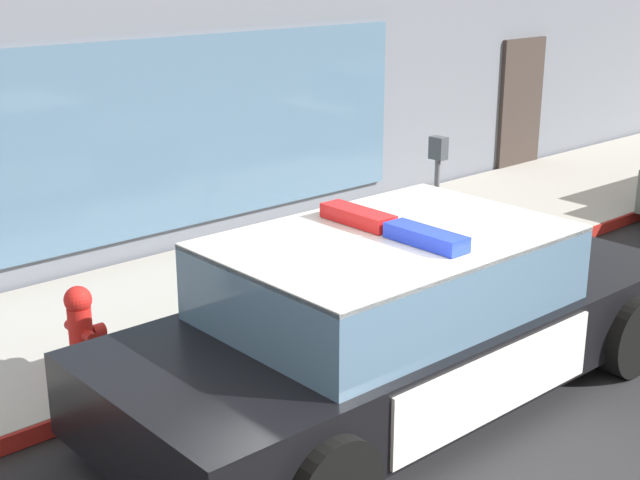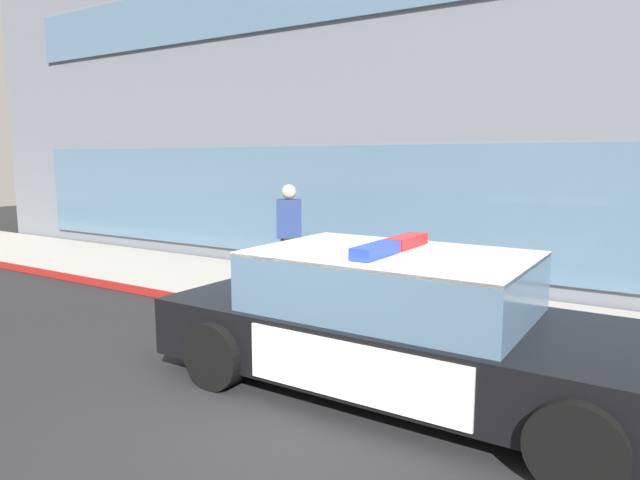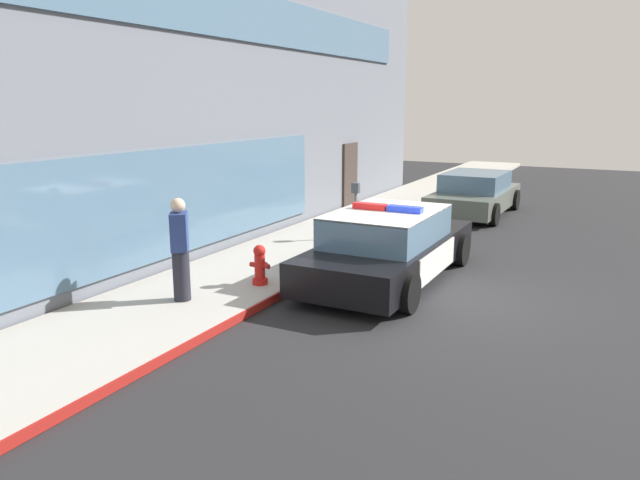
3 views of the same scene
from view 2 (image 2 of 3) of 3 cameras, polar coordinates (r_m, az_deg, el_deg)
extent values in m
plane|color=#262628|center=(5.22, -4.78, -17.60)|extent=(48.00, 48.00, 0.00)
cube|color=#B2ADA3|center=(8.31, 11.13, -7.21)|extent=(48.00, 2.64, 0.15)
cube|color=maroon|center=(7.13, 7.18, -9.74)|extent=(28.80, 0.04, 0.14)
cube|color=slate|center=(14.47, 20.81, 13.15)|extent=(25.73, 10.47, 7.25)
cube|color=slate|center=(10.75, -2.21, 3.90)|extent=(15.44, 0.08, 2.10)
cube|color=black|center=(5.62, 9.00, -10.24)|extent=(5.03, 1.96, 0.60)
cube|color=silver|center=(5.18, 25.81, -10.71)|extent=(1.72, 1.90, 0.05)
cube|color=silver|center=(6.44, -5.47, -6.22)|extent=(1.42, 1.89, 0.05)
cube|color=silver|center=(6.51, 11.67, -7.70)|extent=(2.10, 0.05, 0.51)
cube|color=silver|center=(4.84, 3.11, -13.26)|extent=(2.10, 0.05, 0.51)
cube|color=yellow|center=(6.53, 11.73, -7.66)|extent=(0.22, 0.01, 0.26)
cube|color=slate|center=(5.54, 7.24, -4.34)|extent=(2.62, 1.75, 0.60)
cube|color=silver|center=(5.49, 7.29, -1.38)|extent=(2.62, 1.75, 0.04)
cube|color=red|center=(5.79, 8.78, -0.11)|extent=(0.21, 0.65, 0.11)
cube|color=blue|center=(5.17, 5.66, -1.06)|extent=(0.21, 0.65, 0.11)
cylinder|color=black|center=(6.18, 27.21, -10.91)|extent=(0.68, 0.23, 0.68)
cylinder|color=black|center=(4.41, 24.57, -18.58)|extent=(0.68, 0.23, 0.68)
cylinder|color=black|center=(7.22, -0.05, -7.24)|extent=(0.68, 0.23, 0.68)
cylinder|color=black|center=(5.78, -10.63, -11.42)|extent=(0.68, 0.23, 0.68)
cylinder|color=red|center=(8.03, 1.98, -6.68)|extent=(0.28, 0.28, 0.10)
cylinder|color=red|center=(7.96, 1.99, -4.77)|extent=(0.19, 0.19, 0.45)
sphere|color=red|center=(7.90, 2.00, -2.71)|extent=(0.22, 0.22, 0.22)
cylinder|color=#B21E19|center=(7.89, 2.00, -2.17)|extent=(0.06, 0.06, 0.05)
cylinder|color=#B21E19|center=(7.84, 1.45, -4.82)|extent=(0.09, 0.10, 0.09)
cylinder|color=#B21E19|center=(8.08, 2.51, -4.42)|extent=(0.09, 0.10, 0.09)
cylinder|color=#B21E19|center=(7.89, 2.93, -5.02)|extent=(0.10, 0.12, 0.12)
cylinder|color=#23232D|center=(9.20, -3.13, -2.35)|extent=(0.28, 0.28, 0.85)
cube|color=navy|center=(9.09, -3.16, 2.20)|extent=(0.48, 0.44, 0.62)
sphere|color=beige|center=(9.06, -3.18, 4.91)|extent=(0.24, 0.24, 0.24)
camera|label=1|loc=(6.95, -54.09, 13.88)|focal=50.28mm
camera|label=3|loc=(12.75, -54.06, 9.78)|focal=33.73mm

